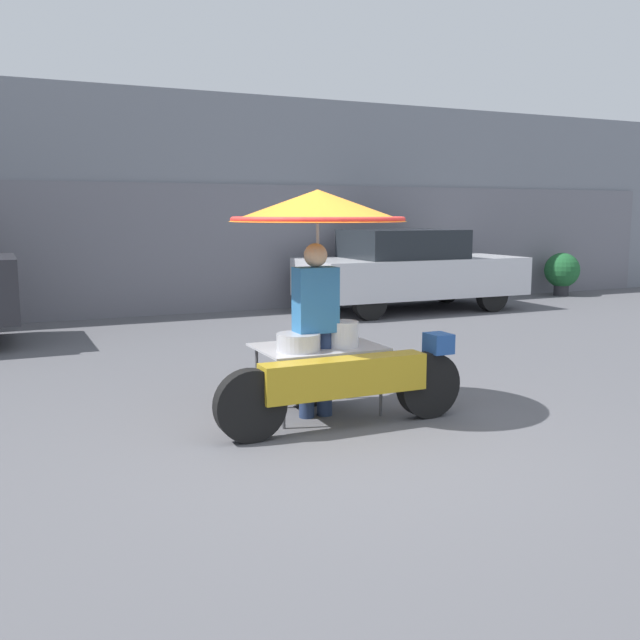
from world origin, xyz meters
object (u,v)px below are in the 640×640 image
potted_plant (562,271)px  vendor_person (316,321)px  parked_car (409,270)px  vendor_motorcycle_cart (323,254)px

potted_plant → vendor_person: bearing=-143.9°
parked_car → potted_plant: size_ratio=4.39×
vendor_person → vendor_motorcycle_cart: bearing=6.6°
parked_car → vendor_motorcycle_cart: bearing=-127.6°
vendor_person → parked_car: 7.44m
vendor_person → parked_car: size_ratio=0.37×
vendor_person → potted_plant: 11.24m
vendor_motorcycle_cart → vendor_person: (-0.08, -0.01, -0.60)m
vendor_person → potted_plant: vendor_person is taller
vendor_motorcycle_cart → potted_plant: vendor_motorcycle_cart is taller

